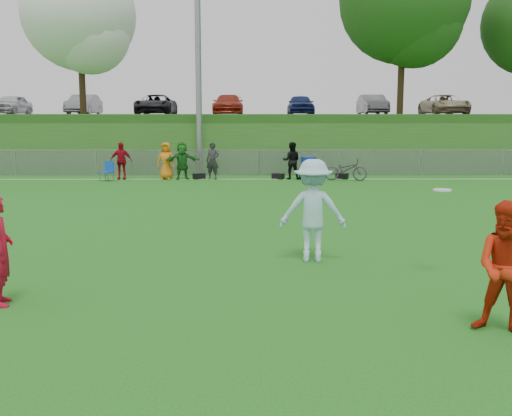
{
  "coord_description": "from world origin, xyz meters",
  "views": [
    {
      "loc": [
        -0.33,
        -8.07,
        2.51
      ],
      "look_at": [
        -0.28,
        0.5,
        1.24
      ],
      "focal_mm": 40.0,
      "sensor_mm": 36.0,
      "label": 1
    }
  ],
  "objects_px": {
    "player_red_center": "(509,269)",
    "bicycle": "(346,169)",
    "frisbee": "(442,190)",
    "recycling_bin": "(309,168)",
    "player_blue": "(313,211)"
  },
  "relations": [
    {
      "from": "player_red_center",
      "to": "bicycle",
      "type": "height_order",
      "value": "player_red_center"
    },
    {
      "from": "frisbee",
      "to": "recycling_bin",
      "type": "xyz_separation_m",
      "value": [
        -0.55,
        16.6,
        -0.93
      ]
    },
    {
      "from": "player_red_center",
      "to": "frisbee",
      "type": "height_order",
      "value": "player_red_center"
    },
    {
      "from": "bicycle",
      "to": "player_blue",
      "type": "bearing_deg",
      "value": 179.39
    },
    {
      "from": "bicycle",
      "to": "frisbee",
      "type": "bearing_deg",
      "value": -172.95
    },
    {
      "from": "recycling_bin",
      "to": "bicycle",
      "type": "distance_m",
      "value": 1.67
    },
    {
      "from": "frisbee",
      "to": "bicycle",
      "type": "height_order",
      "value": "frisbee"
    },
    {
      "from": "frisbee",
      "to": "bicycle",
      "type": "bearing_deg",
      "value": 86.19
    },
    {
      "from": "player_blue",
      "to": "recycling_bin",
      "type": "xyz_separation_m",
      "value": [
        1.44,
        15.51,
        -0.42
      ]
    },
    {
      "from": "player_red_center",
      "to": "recycling_bin",
      "type": "distance_m",
      "value": 19.25
    },
    {
      "from": "player_blue",
      "to": "recycling_bin",
      "type": "relative_size",
      "value": 1.82
    },
    {
      "from": "player_blue",
      "to": "frisbee",
      "type": "height_order",
      "value": "player_blue"
    },
    {
      "from": "player_red_center",
      "to": "bicycle",
      "type": "bearing_deg",
      "value": 119.26
    },
    {
      "from": "player_red_center",
      "to": "bicycle",
      "type": "relative_size",
      "value": 0.85
    },
    {
      "from": "player_blue",
      "to": "player_red_center",
      "type": "bearing_deg",
      "value": 122.49
    }
  ]
}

